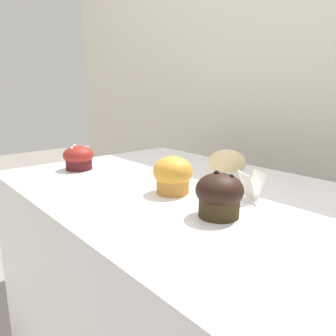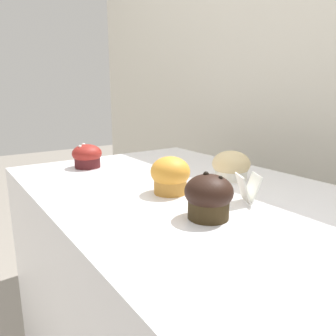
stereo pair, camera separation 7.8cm
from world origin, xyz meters
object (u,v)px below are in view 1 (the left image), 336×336
object	(u,v)px
muffin_front_center	(227,165)
muffin_back_left	(219,195)
muffin_back_right	(173,175)
muffin_front_left	(79,158)

from	to	relation	value
muffin_front_center	muffin_back_left	bearing A→B (deg)	-53.45
muffin_front_center	muffin_back_left	distance (m)	0.29
muffin_front_center	muffin_back_left	xyz separation A→B (m)	(0.17, -0.23, 0.01)
muffin_front_center	muffin_back_right	bearing A→B (deg)	-87.46
muffin_front_center	muffin_back_right	xyz separation A→B (m)	(0.01, -0.20, 0.01)
muffin_back_right	muffin_front_left	bearing A→B (deg)	-170.43
muffin_front_center	muffin_front_left	size ratio (longest dim) A/B	1.12
muffin_front_left	muffin_back_right	bearing A→B (deg)	9.57
muffin_back_left	muffin_front_left	bearing A→B (deg)	-176.64
muffin_back_left	muffin_back_right	size ratio (longest dim) A/B	0.99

